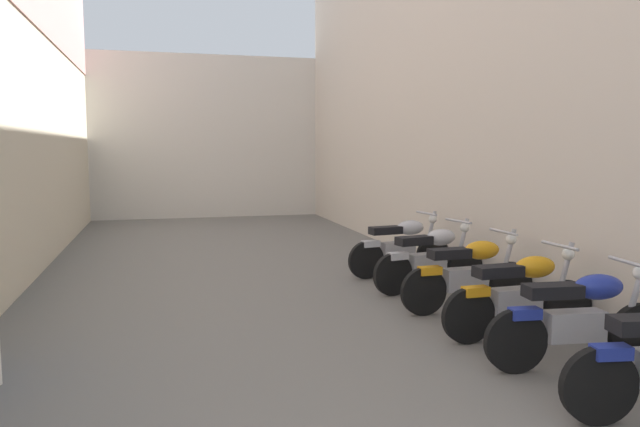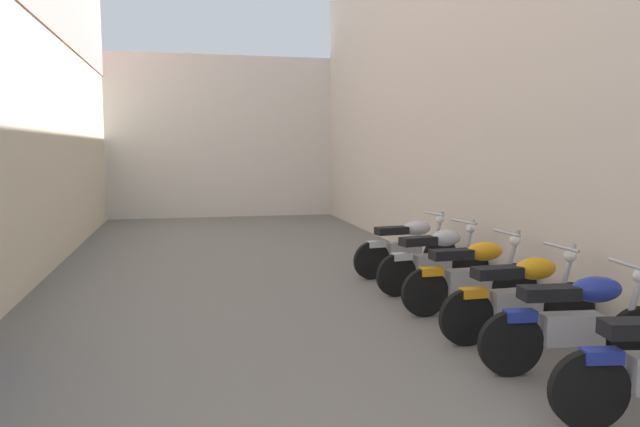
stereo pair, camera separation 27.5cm
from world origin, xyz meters
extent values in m
plane|color=#66635E|center=(0.00, 7.03, 0.00)|extent=(34.06, 34.06, 0.00)
cube|color=beige|center=(3.52, 9.03, 3.95)|extent=(0.40, 18.06, 7.90)
cube|color=beige|center=(0.00, 19.06, 2.40)|extent=(9.64, 2.00, 4.81)
cylinder|color=black|center=(1.75, 3.66, 0.30)|extent=(0.60, 0.18, 0.60)
cube|color=navy|center=(1.83, 3.65, 0.56)|extent=(0.30, 0.18, 0.10)
cylinder|color=black|center=(2.99, 4.60, 0.30)|extent=(0.61, 0.14, 0.60)
cylinder|color=black|center=(1.75, 4.73, 0.30)|extent=(0.61, 0.14, 0.60)
cube|color=#9E9EA3|center=(2.32, 4.67, 0.42)|extent=(0.58, 0.26, 0.28)
ellipsoid|color=navy|center=(2.55, 4.65, 0.78)|extent=(0.50, 0.31, 0.24)
cube|color=black|center=(2.09, 4.70, 0.76)|extent=(0.54, 0.27, 0.12)
cylinder|color=#9E9EA3|center=(2.92, 4.61, 0.65)|extent=(0.25, 0.09, 0.77)
cylinder|color=#9E9EA3|center=(2.85, 4.62, 1.00)|extent=(0.10, 0.58, 0.04)
sphere|color=silver|center=(2.97, 4.60, 0.90)|extent=(0.14, 0.14, 0.14)
cube|color=navy|center=(1.83, 4.72, 0.56)|extent=(0.29, 0.17, 0.10)
cylinder|color=black|center=(3.00, 5.63, 0.30)|extent=(0.60, 0.10, 0.60)
cylinder|color=black|center=(1.75, 5.60, 0.30)|extent=(0.60, 0.10, 0.60)
cube|color=#9E9EA3|center=(2.32, 5.62, 0.42)|extent=(0.57, 0.22, 0.28)
ellipsoid|color=orange|center=(2.55, 5.62, 0.78)|extent=(0.49, 0.27, 0.24)
cube|color=black|center=(2.09, 5.61, 0.76)|extent=(0.53, 0.24, 0.12)
cylinder|color=#9E9EA3|center=(2.93, 5.63, 0.65)|extent=(0.25, 0.07, 0.77)
cylinder|color=#9E9EA3|center=(2.86, 5.63, 1.00)|extent=(0.05, 0.58, 0.04)
sphere|color=silver|center=(2.98, 5.63, 0.90)|extent=(0.14, 0.14, 0.14)
cube|color=orange|center=(1.83, 5.60, 0.56)|extent=(0.28, 0.15, 0.10)
cylinder|color=black|center=(3.00, 6.75, 0.30)|extent=(0.60, 0.10, 0.60)
cylinder|color=black|center=(1.75, 6.71, 0.30)|extent=(0.60, 0.10, 0.60)
cube|color=#9E9EA3|center=(2.32, 6.73, 0.42)|extent=(0.57, 0.22, 0.28)
ellipsoid|color=orange|center=(2.55, 6.73, 0.78)|extent=(0.49, 0.28, 0.24)
cube|color=black|center=(2.09, 6.72, 0.76)|extent=(0.53, 0.24, 0.12)
cylinder|color=#9E9EA3|center=(2.93, 6.74, 0.65)|extent=(0.25, 0.07, 0.77)
cylinder|color=#9E9EA3|center=(2.86, 6.74, 1.00)|extent=(0.05, 0.58, 0.04)
sphere|color=silver|center=(2.98, 6.75, 0.90)|extent=(0.14, 0.14, 0.14)
cube|color=orange|center=(1.83, 6.71, 0.56)|extent=(0.28, 0.15, 0.10)
cylinder|color=black|center=(2.99, 7.94, 0.30)|extent=(0.60, 0.18, 0.60)
cylinder|color=black|center=(1.75, 7.74, 0.30)|extent=(0.60, 0.18, 0.60)
cube|color=#9E9EA3|center=(2.32, 7.83, 0.42)|extent=(0.59, 0.29, 0.28)
ellipsoid|color=#B7B7BC|center=(2.55, 7.87, 0.78)|extent=(0.52, 0.34, 0.24)
cube|color=black|center=(2.09, 7.79, 0.76)|extent=(0.55, 0.30, 0.12)
cylinder|color=#9E9EA3|center=(2.92, 7.93, 0.65)|extent=(0.25, 0.10, 0.77)
cylinder|color=#9E9EA3|center=(2.85, 7.92, 1.00)|extent=(0.13, 0.58, 0.04)
sphere|color=silver|center=(2.97, 7.94, 0.90)|extent=(0.14, 0.14, 0.14)
cube|color=#B7B7BC|center=(1.83, 7.75, 0.56)|extent=(0.30, 0.18, 0.10)
cylinder|color=black|center=(2.99, 9.02, 0.30)|extent=(0.61, 0.16, 0.60)
cylinder|color=black|center=(1.75, 8.85, 0.30)|extent=(0.61, 0.16, 0.60)
cube|color=#9E9EA3|center=(2.32, 8.93, 0.42)|extent=(0.58, 0.27, 0.28)
ellipsoid|color=#B7B7BC|center=(2.55, 8.96, 0.78)|extent=(0.51, 0.32, 0.24)
cube|color=black|center=(2.09, 8.90, 0.76)|extent=(0.55, 0.29, 0.12)
cylinder|color=#9E9EA3|center=(2.92, 9.01, 0.65)|extent=(0.25, 0.09, 0.77)
cylinder|color=#9E9EA3|center=(2.85, 9.00, 1.00)|extent=(0.11, 0.58, 0.04)
sphere|color=silver|center=(2.97, 9.02, 0.90)|extent=(0.14, 0.14, 0.14)
cube|color=#B7B7BC|center=(1.83, 8.86, 0.56)|extent=(0.30, 0.18, 0.10)
camera|label=1|loc=(-1.36, 0.09, 2.06)|focal=33.35mm
camera|label=2|loc=(-1.10, 0.02, 2.06)|focal=33.35mm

